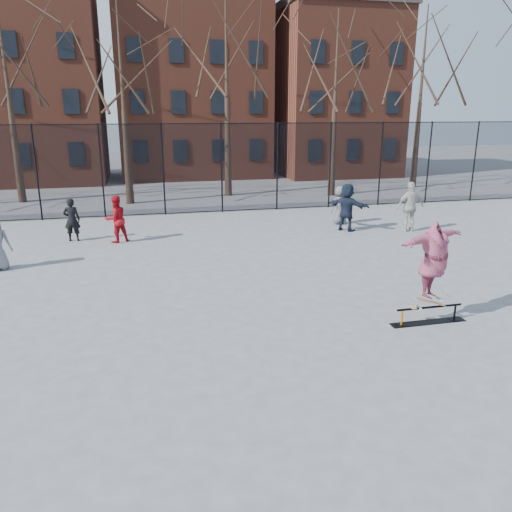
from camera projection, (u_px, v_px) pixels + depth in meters
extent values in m
plane|color=slate|center=(267.00, 331.00, 10.62)|extent=(100.00, 100.00, 0.00)
cube|color=black|center=(428.00, 322.00, 11.04)|extent=(1.76, 0.27, 0.01)
cylinder|color=orange|center=(402.00, 318.00, 10.85)|extent=(0.05, 0.05, 0.36)
cylinder|color=black|center=(455.00, 312.00, 11.13)|extent=(0.05, 0.05, 0.36)
cylinder|color=black|center=(429.00, 307.00, 10.94)|extent=(1.55, 0.05, 0.05)
imported|color=#4F317C|center=(433.00, 266.00, 10.67)|extent=(2.10, 1.37, 1.67)
imported|color=black|center=(72.00, 220.00, 17.74)|extent=(0.59, 0.41, 1.54)
imported|color=#AF0F18|center=(116.00, 219.00, 17.57)|extent=(1.01, 0.93, 1.66)
imported|color=#B8B4AB|center=(410.00, 207.00, 19.12)|extent=(1.13, 0.48, 1.92)
imported|color=#192132|center=(347.00, 207.00, 19.23)|extent=(1.51, 1.66, 1.84)
imported|color=#5A5A5E|center=(340.00, 205.00, 20.39)|extent=(0.88, 0.71, 1.56)
cylinder|color=black|center=(37.00, 173.00, 20.76)|extent=(0.07, 0.07, 4.00)
cylinder|color=black|center=(102.00, 171.00, 21.33)|extent=(0.07, 0.07, 4.00)
cylinder|color=black|center=(163.00, 170.00, 21.90)|extent=(0.07, 0.07, 4.00)
cylinder|color=black|center=(222.00, 168.00, 22.47)|extent=(0.07, 0.07, 4.00)
cylinder|color=black|center=(277.00, 167.00, 23.04)|extent=(0.07, 0.07, 4.00)
cylinder|color=black|center=(330.00, 166.00, 23.61)|extent=(0.07, 0.07, 4.00)
cylinder|color=black|center=(380.00, 164.00, 24.17)|extent=(0.07, 0.07, 4.00)
cylinder|color=black|center=(429.00, 163.00, 24.74)|extent=(0.07, 0.07, 4.00)
cylinder|color=black|center=(474.00, 162.00, 25.31)|extent=(0.07, 0.07, 4.00)
cube|color=black|center=(195.00, 169.00, 22.21)|extent=(34.00, 0.01, 4.00)
cylinder|color=black|center=(193.00, 124.00, 21.65)|extent=(34.00, 0.04, 0.04)
cone|color=black|center=(13.00, 156.00, 24.75)|extent=(0.40, 0.40, 4.62)
cone|color=black|center=(126.00, 156.00, 24.73)|extent=(0.40, 0.40, 4.62)
cone|color=black|center=(231.00, 152.00, 27.15)|extent=(0.40, 0.40, 4.62)
cone|color=black|center=(334.00, 152.00, 27.14)|extent=(0.40, 0.40, 4.62)
cone|color=black|center=(413.00, 149.00, 29.56)|extent=(0.40, 0.40, 4.62)
cube|color=brown|center=(26.00, 86.00, 31.26)|extent=(9.00, 7.00, 12.00)
cube|color=brown|center=(193.00, 79.00, 33.42)|extent=(10.00, 7.00, 13.00)
cube|color=brown|center=(333.00, 96.00, 35.88)|extent=(8.00, 7.00, 11.00)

